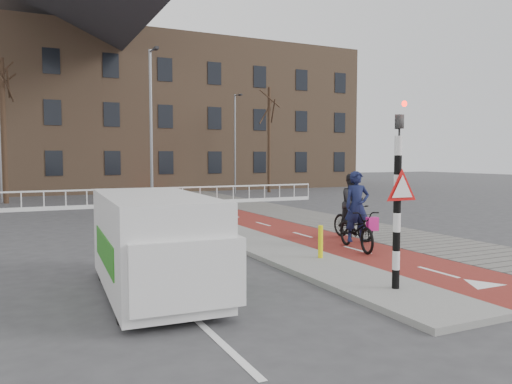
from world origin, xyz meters
name	(u,v)px	position (x,y,z in m)	size (l,w,h in m)	color
ground	(357,270)	(0.00, 0.00, 0.00)	(120.00, 120.00, 0.00)	#38383A
bike_lane	(243,218)	(1.50, 10.00, 0.01)	(2.50, 60.00, 0.01)	maroon
sidewalk	(300,215)	(4.30, 10.00, 0.01)	(3.00, 60.00, 0.01)	slate
curb_island	(256,243)	(-0.70, 4.00, 0.06)	(1.80, 16.00, 0.12)	gray
traffic_signal	(398,190)	(-0.60, -2.02, 1.99)	(0.80, 0.80, 3.68)	black
bollard	(321,242)	(-0.32, 1.06, 0.52)	(0.12, 0.12, 0.81)	yellow
cyclist_near	(357,223)	(1.50, 2.04, 0.75)	(1.19, 2.26, 2.21)	black
cyclist_far	(353,212)	(2.45, 3.53, 0.87)	(0.92, 1.97, 2.08)	black
van	(153,242)	(-4.75, -0.02, 1.00)	(1.97, 4.50, 1.90)	silver
railing	(66,204)	(-5.00, 17.00, 0.31)	(28.00, 0.10, 0.99)	silver
townhouse_row	(75,90)	(-3.00, 32.00, 7.81)	(46.00, 10.00, 15.90)	#7F6047
tree_mid	(4,131)	(-7.76, 22.08, 4.05)	(0.28, 0.28, 8.10)	black
tree_right	(269,140)	(9.72, 23.78, 3.87)	(0.24, 0.24, 7.74)	black
streetlight_near	(151,135)	(-1.96, 11.68, 3.54)	(0.12, 0.12, 7.08)	slate
streetlight_right	(235,144)	(7.04, 23.93, 3.55)	(0.12, 0.12, 7.09)	slate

